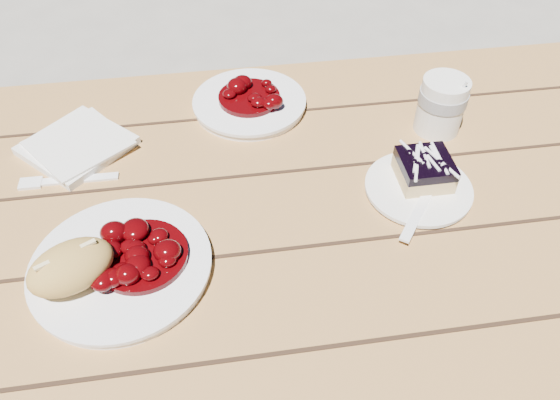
{
  "coord_description": "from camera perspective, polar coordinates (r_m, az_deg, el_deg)",
  "views": [
    {
      "loc": [
        0.05,
        -0.56,
        1.36
      ],
      "look_at": [
        0.12,
        -0.04,
        0.81
      ],
      "focal_mm": 35.0,
      "sensor_mm": 36.0,
      "label": 1
    }
  ],
  "objects": [
    {
      "name": "bread_roll",
      "position": [
        0.75,
        -21.01,
        -6.55
      ],
      "size": [
        0.14,
        0.12,
        0.06
      ],
      "primitive_type": "ellipsoid",
      "rotation": [
        0.0,
        0.0,
        0.48
      ],
      "color": "tan",
      "rests_on": "main_plate"
    },
    {
      "name": "dessert_plate",
      "position": [
        0.88,
        14.24,
        1.13
      ],
      "size": [
        0.16,
        0.16,
        0.01
      ],
      "primitive_type": "cylinder",
      "color": "white",
      "rests_on": "picnic_table"
    },
    {
      "name": "blueberry_cake",
      "position": [
        0.88,
        14.86,
        3.14
      ],
      "size": [
        0.08,
        0.08,
        0.05
      ],
      "rotation": [
        0.0,
        0.0,
        0.0
      ],
      "color": "#DDBB78",
      "rests_on": "dessert_plate"
    },
    {
      "name": "fork_table",
      "position": [
        0.93,
        -20.29,
        2.07
      ],
      "size": [
        0.16,
        0.03,
        0.0
      ],
      "primitive_type": null,
      "rotation": [
        0.0,
        0.0,
        1.56
      ],
      "color": "white",
      "rests_on": "picnic_table"
    },
    {
      "name": "goulash_stew",
      "position": [
        0.76,
        -14.43,
        -4.93
      ],
      "size": [
        0.13,
        0.13,
        0.04
      ],
      "primitive_type": null,
      "color": "#430204",
      "rests_on": "main_plate"
    },
    {
      "name": "fork_dessert",
      "position": [
        0.84,
        14.22,
        -1.26
      ],
      "size": [
        0.12,
        0.14,
        0.0
      ],
      "primitive_type": null,
      "rotation": [
        0.0,
        0.0,
        -0.64
      ],
      "color": "white",
      "rests_on": "dessert_plate"
    },
    {
      "name": "coffee_cup",
      "position": [
        0.99,
        16.5,
        9.46
      ],
      "size": [
        0.08,
        0.08,
        0.1
      ],
      "primitive_type": "cylinder",
      "color": "white",
      "rests_on": "picnic_table"
    },
    {
      "name": "picnic_table",
      "position": [
        0.95,
        -7.74,
        -8.37
      ],
      "size": [
        2.0,
        1.55,
        0.75
      ],
      "color": "olive",
      "rests_on": "ground"
    },
    {
      "name": "second_stew",
      "position": [
        1.01,
        -3.28,
        11.37
      ],
      "size": [
        0.11,
        0.11,
        0.04
      ],
      "primitive_type": null,
      "color": "#430204",
      "rests_on": "second_plate"
    },
    {
      "name": "main_plate",
      "position": [
        0.78,
        -16.24,
        -6.76
      ],
      "size": [
        0.24,
        0.24,
        0.02
      ],
      "primitive_type": "cylinder",
      "color": "white",
      "rests_on": "picnic_table"
    },
    {
      "name": "second_plate",
      "position": [
        1.03,
        -3.21,
        10.04
      ],
      "size": [
        0.2,
        0.2,
        0.02
      ],
      "primitive_type": "cylinder",
      "color": "white",
      "rests_on": "picnic_table"
    },
    {
      "name": "napkin_stack",
      "position": [
        0.99,
        -20.44,
        5.35
      ],
      "size": [
        0.21,
        0.21,
        0.01
      ],
      "primitive_type": "cube",
      "rotation": [
        0.0,
        0.0,
        0.78
      ],
      "color": "white",
      "rests_on": "picnic_table"
    }
  ]
}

